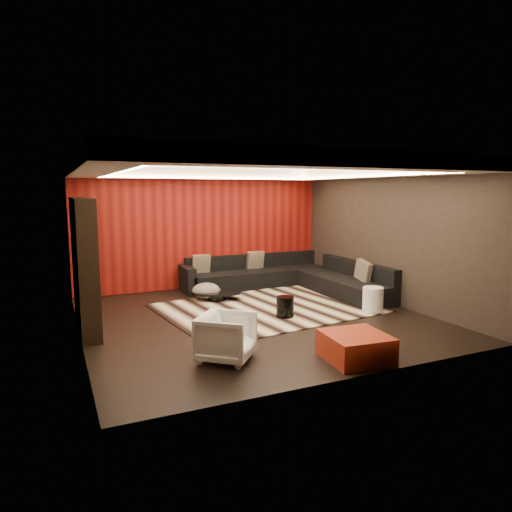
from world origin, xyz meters
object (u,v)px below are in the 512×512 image
drum_stool (285,307)px  orange_ottoman (356,347)px  coffee_table (216,295)px  sectional_sofa (289,279)px  armchair (226,337)px  white_side_table (373,300)px

drum_stool → orange_ottoman: size_ratio=0.46×
coffee_table → sectional_sofa: 1.96m
armchair → coffee_table: bearing=22.9°
white_side_table → drum_stool: bearing=168.6°
drum_stool → sectional_sofa: sectional_sofa is taller
coffee_table → orange_ottoman: orange_ottoman is taller
armchair → sectional_sofa: size_ratio=0.20×
orange_ottoman → white_side_table: bearing=46.4°
coffee_table → sectional_sofa: sectional_sofa is taller
white_side_table → armchair: 3.66m
white_side_table → orange_ottoman: white_side_table is taller
drum_stool → orange_ottoman: bearing=-92.6°
white_side_table → sectional_sofa: sectional_sofa is taller
orange_ottoman → armchair: (-1.63, 0.71, 0.14)m
coffee_table → drum_stool: (0.70, -1.78, 0.10)m
sectional_sofa → orange_ottoman: bearing=-107.0°
orange_ottoman → drum_stool: bearing=87.4°
sectional_sofa → armchair: bearing=-129.1°
orange_ottoman → armchair: armchair is taller
white_side_table → sectional_sofa: (-0.49, 2.45, 0.02)m
armchair → white_side_table: bearing=-30.7°
drum_stool → armchair: 2.33m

